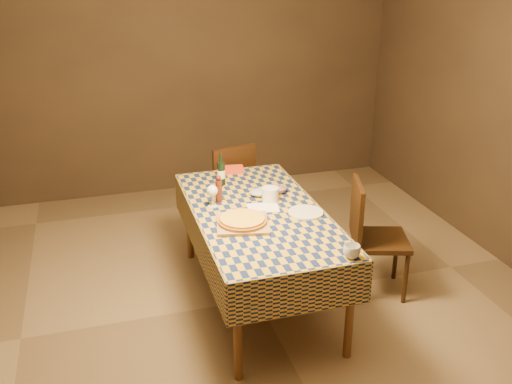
% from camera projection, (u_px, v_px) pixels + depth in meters
% --- Properties ---
extents(room, '(5.00, 5.10, 2.70)m').
position_uv_depth(room, '(258.00, 135.00, 3.98)').
color(room, brown).
rests_on(room, ground).
extents(dining_table, '(0.94, 1.84, 0.77)m').
position_uv_depth(dining_table, '(258.00, 220.00, 4.23)').
color(dining_table, brown).
rests_on(dining_table, ground).
extents(cutting_board, '(0.42, 0.42, 0.02)m').
position_uv_depth(cutting_board, '(242.00, 224.00, 3.98)').
color(cutting_board, '#9C7949').
rests_on(cutting_board, dining_table).
extents(pizza, '(0.45, 0.45, 0.03)m').
position_uv_depth(pizza, '(242.00, 220.00, 3.97)').
color(pizza, brown).
rests_on(pizza, cutting_board).
extents(pepper_mill, '(0.06, 0.06, 0.21)m').
position_uv_depth(pepper_mill, '(219.00, 190.00, 4.32)').
color(pepper_mill, '#461A10').
rests_on(pepper_mill, dining_table).
extents(bowl, '(0.17, 0.17, 0.04)m').
position_uv_depth(bowl, '(279.00, 190.00, 4.52)').
color(bowl, '#674C57').
rests_on(bowl, dining_table).
extents(wine_glass, '(0.08, 0.08, 0.17)m').
position_uv_depth(wine_glass, '(212.00, 192.00, 4.23)').
color(wine_glass, silver).
rests_on(wine_glass, dining_table).
extents(wine_bottle, '(0.07, 0.07, 0.27)m').
position_uv_depth(wine_bottle, '(221.00, 173.00, 4.64)').
color(wine_bottle, black).
rests_on(wine_bottle, dining_table).
extents(deli_tub, '(0.14, 0.14, 0.11)m').
position_uv_depth(deli_tub, '(270.00, 194.00, 4.35)').
color(deli_tub, silver).
rests_on(deli_tub, dining_table).
extents(takeout_container, '(0.19, 0.15, 0.04)m').
position_uv_depth(takeout_container, '(233.00, 170.00, 4.94)').
color(takeout_container, red).
rests_on(takeout_container, dining_table).
extents(white_plate, '(0.31, 0.31, 0.01)m').
position_uv_depth(white_plate, '(306.00, 212.00, 4.16)').
color(white_plate, silver).
rests_on(white_plate, dining_table).
extents(tumbler, '(0.11, 0.11, 0.09)m').
position_uv_depth(tumbler, '(352.00, 251.00, 3.54)').
color(tumbler, silver).
rests_on(tumbler, dining_table).
extents(flour_patch, '(0.25, 0.21, 0.00)m').
position_uv_depth(flour_patch, '(263.00, 208.00, 4.25)').
color(flour_patch, white).
rests_on(flour_patch, dining_table).
extents(flour_bag, '(0.21, 0.18, 0.05)m').
position_uv_depth(flour_bag, '(261.00, 192.00, 4.46)').
color(flour_bag, '#919FB9').
rests_on(flour_bag, dining_table).
extents(chair_far, '(0.50, 0.50, 0.93)m').
position_uv_depth(chair_far, '(230.00, 185.00, 5.34)').
color(chair_far, black).
rests_on(chair_far, ground).
extents(chair_right, '(0.53, 0.53, 0.93)m').
position_uv_depth(chair_right, '(370.00, 232.00, 4.43)').
color(chair_right, black).
rests_on(chair_right, ground).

